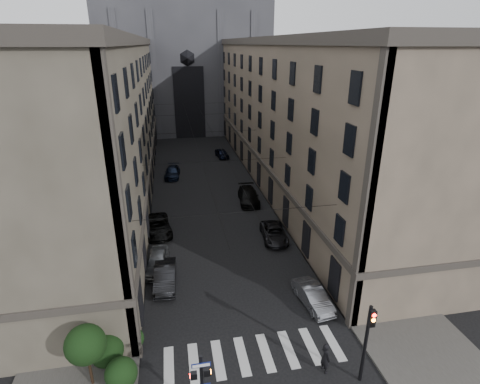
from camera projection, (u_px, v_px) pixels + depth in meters
sidewalk_left at (126, 189)px, 49.86m from camera, size 7.00×80.00×0.15m
sidewalk_right at (278, 179)px, 53.49m from camera, size 7.00×80.00×0.15m
zebra_crossing at (254, 354)px, 23.39m from camera, size 11.00×3.20×0.01m
building_left at (93, 120)px, 45.92m from camera, size 13.60×60.60×18.85m
building_right at (301, 113)px, 50.57m from camera, size 13.60×60.60×18.85m
gothic_tower at (184, 45)px, 80.69m from camera, size 35.00×23.00×58.00m
pedestrian_signal_left at (202, 382)px, 18.74m from camera, size 1.02×0.38×4.00m
traffic_light_right at (368, 336)px, 20.34m from camera, size 0.34×0.50×5.20m
shrub_cluster at (105, 352)px, 21.23m from camera, size 3.90×4.40×3.90m
tram_wires at (203, 133)px, 48.69m from camera, size 14.00×60.00×0.43m
car_left_near at (157, 261)px, 31.90m from camera, size 2.28×4.78×1.58m
car_left_midnear at (165, 276)px, 29.87m from camera, size 1.87×4.80×1.56m
car_left_midfar at (157, 226)px, 38.06m from camera, size 3.26×5.92×1.57m
car_left_far at (172, 172)px, 54.22m from camera, size 2.49×5.13×1.44m
car_right_near at (313, 296)px, 27.60m from camera, size 2.08×4.51×1.43m
car_right_midnear at (274, 233)px, 36.89m from camera, size 2.70×5.13×1.37m
car_right_midfar at (249, 196)px, 45.48m from camera, size 2.73×5.80×1.63m
car_right_far at (222, 153)px, 63.52m from camera, size 2.24×4.37×1.42m
pedestrian at (326, 357)px, 21.86m from camera, size 0.63×0.82×2.01m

